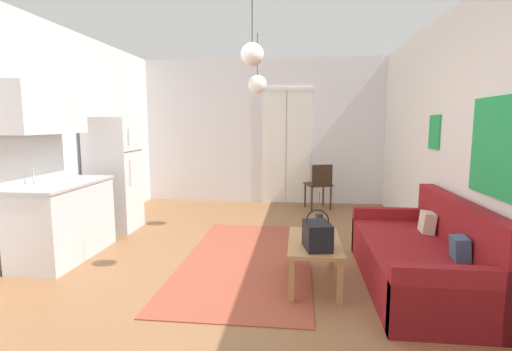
# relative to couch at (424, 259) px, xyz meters

# --- Properties ---
(ground_plane) EXTENTS (5.24, 8.37, 0.10)m
(ground_plane) POSITION_rel_couch_xyz_m (-1.92, -0.07, -0.31)
(ground_plane) COLOR #8E603D
(wall_back) EXTENTS (4.84, 0.13, 2.78)m
(wall_back) POSITION_rel_couch_xyz_m (-1.91, 3.86, 1.12)
(wall_back) COLOR silver
(wall_back) RESTS_ON ground_plane
(wall_right) EXTENTS (0.12, 7.97, 2.78)m
(wall_right) POSITION_rel_couch_xyz_m (0.45, -0.07, 1.13)
(wall_right) COLOR white
(wall_right) RESTS_ON ground_plane
(area_rug) EXTENTS (1.42, 2.90, 0.01)m
(area_rug) POSITION_rel_couch_xyz_m (-1.78, 0.51, -0.26)
(area_rug) COLOR #9E4733
(area_rug) RESTS_ON ground_plane
(couch) EXTENTS (0.91, 2.01, 0.84)m
(couch) POSITION_rel_couch_xyz_m (0.00, 0.00, 0.00)
(couch) COLOR maroon
(couch) RESTS_ON ground_plane
(coffee_table) EXTENTS (0.49, 0.95, 0.43)m
(coffee_table) POSITION_rel_couch_xyz_m (-1.05, -0.05, 0.11)
(coffee_table) COLOR #B27F4C
(coffee_table) RESTS_ON ground_plane
(bamboo_vase) EXTENTS (0.08, 0.08, 0.44)m
(bamboo_vase) POSITION_rel_couch_xyz_m (-0.99, 0.14, 0.28)
(bamboo_vase) COLOR #2D2D33
(bamboo_vase) RESTS_ON coffee_table
(handbag) EXTENTS (0.27, 0.35, 0.36)m
(handbag) POSITION_rel_couch_xyz_m (-1.03, -0.29, 0.29)
(handbag) COLOR black
(handbag) RESTS_ON coffee_table
(refrigerator) EXTENTS (0.65, 0.61, 1.64)m
(refrigerator) POSITION_rel_couch_xyz_m (-3.88, 1.59, 0.56)
(refrigerator) COLOR white
(refrigerator) RESTS_ON ground_plane
(kitchen_counter) EXTENTS (0.61, 1.29, 1.98)m
(kitchen_counter) POSITION_rel_couch_xyz_m (-3.92, 0.37, 0.48)
(kitchen_counter) COLOR silver
(kitchen_counter) RESTS_ON ground_plane
(accent_chair) EXTENTS (0.53, 0.52, 0.83)m
(accent_chair) POSITION_rel_couch_xyz_m (-0.83, 3.26, 0.22)
(accent_chair) COLOR #382619
(accent_chair) RESTS_ON ground_plane
(pendant_lamp_near) EXTENTS (0.22, 0.22, 0.70)m
(pendant_lamp_near) POSITION_rel_couch_xyz_m (-1.66, 0.05, 1.93)
(pendant_lamp_near) COLOR black
(pendant_lamp_far) EXTENTS (0.26, 0.26, 0.82)m
(pendant_lamp_far) POSITION_rel_couch_xyz_m (-1.80, 1.78, 1.83)
(pendant_lamp_far) COLOR black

